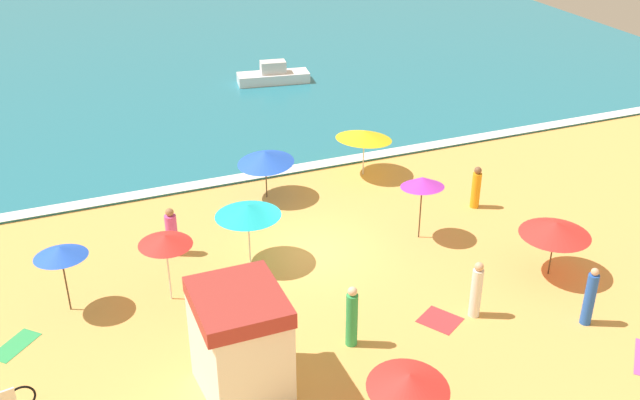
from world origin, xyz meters
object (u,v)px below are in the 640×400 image
object	(u,v)px
beach_umbrella_7	(60,252)
beachgoer_6	(590,297)
beach_umbrella_3	(364,135)
beach_umbrella_4	(409,381)
beach_umbrella_2	(265,157)
beach_umbrella_0	(248,210)
lifeguard_cabana	(240,342)
beachgoer_3	(352,317)
beachgoer_7	(476,290)
beach_umbrella_6	(556,229)
beachgoer_11	(476,188)
beachgoer_10	(172,233)
beach_umbrella_5	(422,182)
beach_umbrella_1	(165,240)
small_boat_0	(273,76)

from	to	relation	value
beach_umbrella_7	beachgoer_6	distance (m)	15.36
beach_umbrella_3	beach_umbrella_4	xyz separation A→B (m)	(-5.22, -13.67, -0.04)
beach_umbrella_2	beach_umbrella_3	size ratio (longest dim) A/B	0.91
beach_umbrella_0	beachgoer_6	xyz separation A→B (m)	(8.12, -6.89, -1.05)
beach_umbrella_7	lifeguard_cabana	bearing A→B (deg)	-54.12
beach_umbrella_7	beachgoer_3	distance (m)	8.63
beach_umbrella_3	beachgoer_7	xyz separation A→B (m)	(-1.04, -10.10, -0.86)
beach_umbrella_0	beachgoer_6	bearing A→B (deg)	-40.29
beach_umbrella_2	beachgoer_7	size ratio (longest dim) A/B	1.55
beach_umbrella_4	beach_umbrella_6	xyz separation A→B (m)	(7.65, 4.61, -0.03)
beach_umbrella_7	beachgoer_3	world-z (taller)	beach_umbrella_7
beach_umbrella_7	beachgoer_11	distance (m)	14.96
beachgoer_7	beachgoer_11	size ratio (longest dim) A/B	1.10
beach_umbrella_3	beachgoer_10	distance (m)	9.25
beachgoer_6	beachgoer_11	world-z (taller)	beachgoer_6
beach_umbrella_3	beach_umbrella_2	bearing A→B (deg)	-173.51
beach_umbrella_2	beach_umbrella_6	distance (m)	10.93
lifeguard_cabana	beach_umbrella_6	distance (m)	10.88
beach_umbrella_5	beachgoer_3	world-z (taller)	beach_umbrella_5
beach_umbrella_1	beach_umbrella_0	bearing A→B (deg)	21.54
beach_umbrella_7	beachgoer_7	size ratio (longest dim) A/B	1.21
beach_umbrella_5	small_boat_0	bearing A→B (deg)	88.05
lifeguard_cabana	beach_umbrella_5	bearing A→B (deg)	32.93
beach_umbrella_6	beachgoer_3	world-z (taller)	beachgoer_3
beach_umbrella_7	small_boat_0	size ratio (longest dim) A/B	0.55
beachgoer_11	beachgoer_7	bearing A→B (deg)	-122.47
beach_umbrella_4	beachgoer_10	world-z (taller)	beach_umbrella_4
lifeguard_cabana	small_boat_0	size ratio (longest dim) A/B	0.73
small_boat_0	beach_umbrella_1	bearing A→B (deg)	-117.55
lifeguard_cabana	beachgoer_11	size ratio (longest dim) A/B	1.77
beach_umbrella_3	beachgoer_6	xyz separation A→B (m)	(1.78, -11.65, -0.85)
beach_umbrella_1	beachgoer_7	world-z (taller)	beach_umbrella_1
beach_umbrella_1	beachgoer_7	size ratio (longest dim) A/B	1.23
small_boat_0	beach_umbrella_7	bearing A→B (deg)	-125.23
beach_umbrella_3	beach_umbrella_6	bearing A→B (deg)	-74.98
beach_umbrella_4	beach_umbrella_6	size ratio (longest dim) A/B	0.74
beach_umbrella_7	beachgoer_11	bearing A→B (deg)	4.26
beach_umbrella_4	beach_umbrella_7	world-z (taller)	beach_umbrella_7
lifeguard_cabana	small_boat_0	distance (m)	24.44
lifeguard_cabana	beach_umbrella_6	size ratio (longest dim) A/B	1.00
beach_umbrella_5	small_boat_0	world-z (taller)	beach_umbrella_5
beach_umbrella_1	beachgoer_11	world-z (taller)	beach_umbrella_1
lifeguard_cabana	beach_umbrella_6	xyz separation A→B (m)	(10.77, 1.53, 0.17)
beach_umbrella_3	beachgoer_7	distance (m)	10.19
beach_umbrella_4	small_boat_0	distance (m)	26.53
beach_umbrella_0	beach_umbrella_6	bearing A→B (deg)	-26.14
beach_umbrella_7	beachgoer_6	xyz separation A→B (m)	(13.94, -6.33, -1.13)
beach_umbrella_3	beach_umbrella_6	world-z (taller)	beach_umbrella_3
beach_umbrella_3	beachgoer_6	bearing A→B (deg)	-81.30
beach_umbrella_5	beach_umbrella_7	world-z (taller)	beach_umbrella_5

